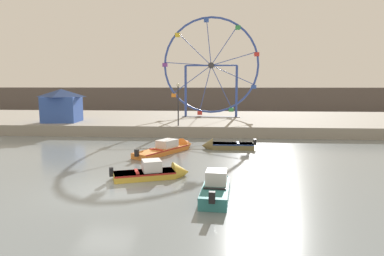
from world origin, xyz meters
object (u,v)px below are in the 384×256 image
ferris_wheel_blue_frame (211,67)px  motorboat_orange_hull (172,148)px  carnival_booth_blue_tent (62,105)px  motorboat_olive_wood (223,146)px  motorboat_teal_painted (217,186)px  motorboat_mustard_yellow (158,172)px  mooring_buoy_orange (187,143)px  promenade_lamp_near (178,98)px

ferris_wheel_blue_frame → motorboat_orange_hull: bearing=-99.1°
ferris_wheel_blue_frame → carnival_booth_blue_tent: ferris_wheel_blue_frame is taller
motorboat_olive_wood → ferris_wheel_blue_frame: ferris_wheel_blue_frame is taller
motorboat_teal_painted → carnival_booth_blue_tent: 24.72m
motorboat_mustard_yellow → motorboat_olive_wood: bearing=46.1°
motorboat_olive_wood → ferris_wheel_blue_frame: 16.28m
carnival_booth_blue_tent → ferris_wheel_blue_frame: bearing=18.2°
motorboat_olive_wood → mooring_buoy_orange: (-2.88, 0.94, -0.02)m
motorboat_teal_painted → mooring_buoy_orange: size_ratio=9.83×
promenade_lamp_near → mooring_buoy_orange: size_ratio=8.98×
motorboat_mustard_yellow → motorboat_orange_hull: motorboat_mustard_yellow is taller
motorboat_olive_wood → promenade_lamp_near: bearing=-55.5°
carnival_booth_blue_tent → motorboat_mustard_yellow: bearing=-56.9°
carnival_booth_blue_tent → motorboat_teal_painted: bearing=-54.7°
motorboat_teal_painted → ferris_wheel_blue_frame: (-0.68, 25.30, 6.54)m
motorboat_teal_painted → motorboat_olive_wood: (0.53, 10.49, -0.11)m
motorboat_olive_wood → promenade_lamp_near: size_ratio=1.03×
motorboat_mustard_yellow → motorboat_orange_hull: 6.92m
motorboat_orange_hull → promenade_lamp_near: (-0.33, 7.19, 3.33)m
motorboat_mustard_yellow → carnival_booth_blue_tent: carnival_booth_blue_tent is taller
ferris_wheel_blue_frame → promenade_lamp_near: (-2.90, -8.85, -3.29)m
motorboat_mustard_yellow → motorboat_olive_wood: motorboat_mustard_yellow is taller
motorboat_mustard_yellow → promenade_lamp_near: size_ratio=1.04×
motorboat_orange_hull → motorboat_olive_wood: bearing=-41.7°
motorboat_orange_hull → carnival_booth_blue_tent: (-12.65, 9.51, 2.51)m
mooring_buoy_orange → motorboat_orange_hull: bearing=-112.7°
motorboat_olive_wood → promenade_lamp_near: promenade_lamp_near is taller
motorboat_mustard_yellow → motorboat_teal_painted: bearing=-58.0°
motorboat_olive_wood → carnival_booth_blue_tent: 18.57m
motorboat_teal_painted → mooring_buoy_orange: motorboat_teal_painted is taller
motorboat_orange_hull → motorboat_teal_painted: bearing=-130.5°
motorboat_mustard_yellow → promenade_lamp_near: 14.50m
motorboat_mustard_yellow → promenade_lamp_near: bearing=71.9°
motorboat_mustard_yellow → motorboat_orange_hull: (-0.22, 6.91, -0.00)m
motorboat_mustard_yellow → ferris_wheel_blue_frame: ferris_wheel_blue_frame is taller
motorboat_olive_wood → mooring_buoy_orange: motorboat_olive_wood is taller
motorboat_orange_hull → carnival_booth_blue_tent: bearing=83.2°
motorboat_mustard_yellow → motorboat_orange_hull: size_ratio=0.70×
motorboat_orange_hull → motorboat_olive_wood: 3.98m
ferris_wheel_blue_frame → carnival_booth_blue_tent: size_ratio=2.95×
ferris_wheel_blue_frame → promenade_lamp_near: bearing=-108.1°
motorboat_orange_hull → motorboat_teal_painted: 9.81m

